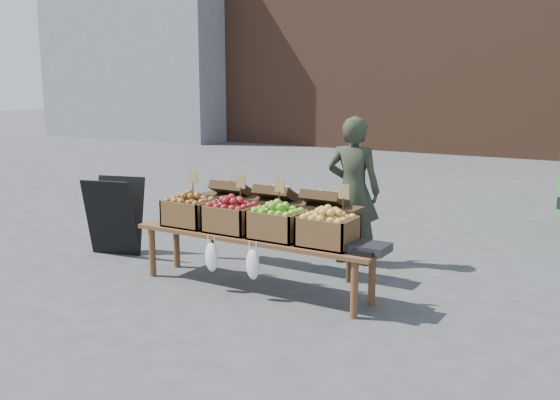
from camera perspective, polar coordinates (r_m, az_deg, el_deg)
The scene contains 11 objects.
ground at distance 6.59m, azimuth -1.20°, elevation -7.72°, with size 80.00×80.00×0.00m, color #434446.
grey_building at distance 25.25m, azimuth -12.60°, elevation 13.60°, with size 8.00×3.00×7.00m, color gray.
vendor at distance 7.22m, azimuth 6.71°, elevation 0.84°, with size 0.62×0.41×1.71m, color #2C3224.
chalkboard_sign at distance 7.88m, azimuth -14.87°, elevation -1.41°, with size 0.63×0.35×0.96m, color black, non-canonical shape.
back_table at distance 6.98m, azimuth -0.32°, elevation -2.24°, with size 2.10×0.44×1.04m, color #352313, non-canonical shape.
display_bench at distance 6.36m, azimuth -2.35°, elevation -5.72°, with size 2.70×0.56×0.57m, color brown, non-canonical shape.
crate_golden_apples at distance 6.73m, azimuth -8.24°, elevation -1.17°, with size 0.50×0.40×0.28m, color olive, non-canonical shape.
crate_russet_pears at distance 6.41m, azimuth -4.43°, elevation -1.70°, with size 0.50×0.40×0.28m, color maroon, non-canonical shape.
crate_red_apples at distance 6.11m, azimuth -0.23°, elevation -2.28°, with size 0.50×0.40×0.28m, color #467E15, non-canonical shape.
crate_green_apples at distance 5.85m, azimuth 4.38°, elevation -2.89°, with size 0.50×0.40×0.28m, color #ABA32A, non-canonical shape.
weighing_scale at distance 5.70m, azimuth 8.18°, elevation -4.37°, with size 0.34×0.30×0.08m, color black.
Camera 1 is at (3.36, -5.27, 2.07)m, focal length 40.00 mm.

